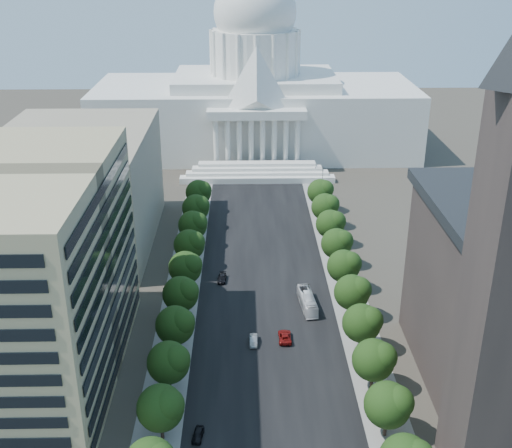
{
  "coord_description": "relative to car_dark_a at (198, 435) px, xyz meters",
  "views": [
    {
      "loc": [
        -4.54,
        -57.37,
        73.1
      ],
      "look_at": [
        -1.93,
        72.39,
        16.62
      ],
      "focal_mm": 45.0,
      "sensor_mm": 36.0,
      "label": 1
    }
  ],
  "objects": [
    {
      "name": "road_asphalt",
      "position": [
        12.28,
        66.0,
        -0.68
      ],
      "size": [
        30.0,
        260.0,
        0.01
      ],
      "primitive_type": "cube",
      "color": "black",
      "rests_on": "ground"
    },
    {
      "name": "car_red",
      "position": [
        15.75,
        27.79,
        0.08
      ],
      "size": [
        2.53,
        5.48,
        1.52
      ],
      "primitive_type": "imported",
      "rotation": [
        0.0,
        0.0,
        3.14
      ],
      "color": "maroon",
      "rests_on": "ground"
    },
    {
      "name": "tree_r_i",
      "position": [
        30.62,
        83.81,
        5.78
      ],
      "size": [
        7.79,
        7.6,
        9.97
      ],
      "color": "#33261C",
      "rests_on": "ground"
    },
    {
      "name": "tree_l_c",
      "position": [
        -5.38,
        11.81,
        5.78
      ],
      "size": [
        7.79,
        7.6,
        9.97
      ],
      "color": "#33261C",
      "rests_on": "ground"
    },
    {
      "name": "sidewalk_left",
      "position": [
        -6.72,
        66.0,
        -0.68
      ],
      "size": [
        8.0,
        260.0,
        0.02
      ],
      "primitive_type": "cube",
      "color": "gray",
      "rests_on": "ground"
    },
    {
      "name": "streetlight_e",
      "position": [
        32.19,
        86.0,
        5.15
      ],
      "size": [
        2.61,
        0.44,
        9.0
      ],
      "color": "gray",
      "rests_on": "ground"
    },
    {
      "name": "tree_l_f",
      "position": [
        -5.38,
        47.81,
        5.78
      ],
      "size": [
        7.79,
        7.6,
        9.97
      ],
      "color": "#33261C",
      "rests_on": "ground"
    },
    {
      "name": "tree_r_b",
      "position": [
        30.62,
        -0.19,
        5.78
      ],
      "size": [
        7.79,
        7.6,
        9.97
      ],
      "color": "#33261C",
      "rests_on": "ground"
    },
    {
      "name": "tree_l_g",
      "position": [
        -5.38,
        59.81,
        5.78
      ],
      "size": [
        7.79,
        7.6,
        9.97
      ],
      "color": "#33261C",
      "rests_on": "ground"
    },
    {
      "name": "car_dark_a",
      "position": [
        0.0,
        0.0,
        0.0
      ],
      "size": [
        2.12,
        4.15,
        1.35
      ],
      "primitive_type": "imported",
      "rotation": [
        0.0,
        0.0,
        -0.13
      ],
      "color": "black",
      "rests_on": "ground"
    },
    {
      "name": "streetlight_b",
      "position": [
        32.19,
        11.0,
        5.15
      ],
      "size": [
        2.61,
        0.44,
        9.0
      ],
      "color": "gray",
      "rests_on": "ground"
    },
    {
      "name": "tree_r_e",
      "position": [
        30.62,
        35.81,
        5.78
      ],
      "size": [
        7.79,
        7.6,
        9.97
      ],
      "color": "#33261C",
      "rests_on": "ground"
    },
    {
      "name": "streetlight_f",
      "position": [
        32.19,
        111.0,
        5.15
      ],
      "size": [
        2.61,
        0.44,
        9.0
      ],
      "color": "gray",
      "rests_on": "ground"
    },
    {
      "name": "tree_r_d",
      "position": [
        30.62,
        23.81,
        5.78
      ],
      "size": [
        7.79,
        7.6,
        9.97
      ],
      "color": "#33261C",
      "rests_on": "ground"
    },
    {
      "name": "tree_r_j",
      "position": [
        30.62,
        95.81,
        5.78
      ],
      "size": [
        7.79,
        7.6,
        9.97
      ],
      "color": "#33261C",
      "rests_on": "ground"
    },
    {
      "name": "sidewalk_right",
      "position": [
        31.28,
        66.0,
        -0.68
      ],
      "size": [
        8.0,
        260.0,
        0.02
      ],
      "primitive_type": "cube",
      "color": "gray",
      "rests_on": "ground"
    },
    {
      "name": "car_dark_b",
      "position": [
        2.39,
        52.88,
        0.01
      ],
      "size": [
        2.21,
        4.85,
        1.38
      ],
      "primitive_type": "imported",
      "rotation": [
        0.0,
        0.0,
        -0.06
      ],
      "color": "black",
      "rests_on": "ground"
    },
    {
      "name": "tree_l_e",
      "position": [
        -5.38,
        35.81,
        5.78
      ],
      "size": [
        7.79,
        7.6,
        9.97
      ],
      "color": "#33261C",
      "rests_on": "ground"
    },
    {
      "name": "streetlight_d",
      "position": [
        32.19,
        61.0,
        5.15
      ],
      "size": [
        2.61,
        0.44,
        9.0
      ],
      "color": "gray",
      "rests_on": "ground"
    },
    {
      "name": "tree_r_c",
      "position": [
        30.62,
        11.81,
        5.78
      ],
      "size": [
        7.79,
        7.6,
        9.97
      ],
      "color": "#33261C",
      "rests_on": "ground"
    },
    {
      "name": "tree_l_j",
      "position": [
        -5.38,
        95.81,
        5.78
      ],
      "size": [
        7.79,
        7.6,
        9.97
      ],
      "color": "#33261C",
      "rests_on": "ground"
    },
    {
      "name": "tree_r_g",
      "position": [
        30.62,
        59.81,
        5.78
      ],
      "size": [
        7.79,
        7.6,
        9.97
      ],
      "color": "#33261C",
      "rests_on": "ground"
    },
    {
      "name": "car_silver",
      "position": [
        9.42,
        26.63,
        0.05
      ],
      "size": [
        1.59,
        4.4,
        1.44
      ],
      "primitive_type": "imported",
      "rotation": [
        0.0,
        0.0,
        -0.01
      ],
      "color": "#96999D",
      "rests_on": "ground"
    },
    {
      "name": "streetlight_c",
      "position": [
        32.19,
        36.0,
        5.15
      ],
      "size": [
        2.61,
        0.44,
        9.0
      ],
      "color": "gray",
      "rests_on": "ground"
    },
    {
      "name": "city_bus",
      "position": [
        21.46,
        40.33,
        0.91
      ],
      "size": [
        3.74,
        11.58,
        3.17
      ],
      "primitive_type": "imported",
      "rotation": [
        0.0,
        0.0,
        0.1
      ],
      "color": "silver",
      "rests_on": "ground"
    },
    {
      "name": "tree_l_d",
      "position": [
        -5.38,
        23.81,
        5.78
      ],
      "size": [
        7.79,
        7.6,
        9.97
      ],
      "color": "#33261C",
      "rests_on": "ground"
    },
    {
      "name": "tree_l_h",
      "position": [
        -5.38,
        71.81,
        5.78
      ],
      "size": [
        7.79,
        7.6,
        9.97
      ],
      "color": "#33261C",
      "rests_on": "ground"
    },
    {
      "name": "tree_r_f",
      "position": [
        30.62,
        47.81,
        5.78
      ],
      "size": [
        7.79,
        7.6,
        9.97
      ],
      "color": "#33261C",
      "rests_on": "ground"
    },
    {
      "name": "office_block_left_far",
      "position": [
        -35.72,
        76.0,
        14.32
      ],
      "size": [
        38.0,
        52.0,
        30.0
      ],
      "primitive_type": "cube",
      "color": "gray",
      "rests_on": "ground"
    },
    {
      "name": "capitol",
      "position": [
        12.28,
        160.89,
        19.33
      ],
      "size": [
        120.0,
        56.0,
        73.0
      ],
      "color": "white",
      "rests_on": "ground"
    },
    {
      "name": "tree_r_h",
      "position": [
        30.62,
        71.81,
        5.78
      ],
      "size": [
        7.79,
        7.6,
        9.97
      ],
      "color": "#33261C",
      "rests_on": "ground"
    },
    {
      "name": "tree_l_i",
      "position": [
        -5.38,
        83.81,
        5.78
      ],
      "size": [
        7.79,
        7.6,
        9.97
      ],
      "color": "#33261C",
      "rests_on": "ground"
    },
    {
      "name": "tree_l_b",
      "position": [
        -5.38,
        -0.19,
        5.78
      ],
      "size": [
        7.79,
        7.6,
        9.97
      ],
      "color": "#33261C",
      "rests_on": "ground"
    }
  ]
}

